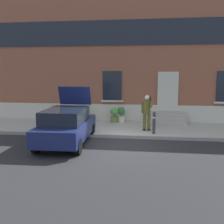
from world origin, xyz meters
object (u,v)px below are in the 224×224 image
Objects in this scene: planter_terracotta at (53,112)px; planter_cream at (121,114)px; bollard_near_person at (154,122)px; planter_olive at (114,114)px; hatchback_car_navy at (67,125)px; planter_charcoal at (83,113)px; person_on_phone at (147,110)px.

planter_cream is (4.10, -0.12, 0.00)m from planter_terracotta.
planter_olive is at bearing 130.10° from bollard_near_person.
planter_cream is (1.85, 4.39, -0.19)m from hatchback_car_navy.
hatchback_car_navy reaches higher than planter_charcoal.
planter_charcoal is 1.00× the size of planter_cream.
planter_terracotta is (-2.25, 4.50, -0.19)m from hatchback_car_navy.
bollard_near_person is 1.22× the size of planter_cream.
planter_charcoal is at bearing 136.73° from person_on_phone.
planter_terracotta is at bearing 154.18° from bollard_near_person.
hatchback_car_navy is 3.99m from bollard_near_person.
bollard_near_person is at bearing -25.82° from planter_terracotta.
planter_terracotta and planter_olive have the same top height.
planter_terracotta is 1.00× the size of planter_cream.
planter_cream is (0.38, 0.17, 0.00)m from planter_olive.
planter_terracotta is 1.00× the size of planter_charcoal.
planter_terracotta is at bearing 175.63° from planter_olive.
bollard_near_person is (3.63, 1.66, -0.09)m from hatchback_car_navy.
planter_olive and planter_cream have the same top height.
planter_terracotta is at bearing 144.22° from person_on_phone.
planter_cream is at bearing -1.61° from planter_terracotta.
bollard_near_person is 0.85m from person_on_phone.
person_on_phone reaches higher than planter_charcoal.
hatchback_car_navy is 4.78× the size of planter_cream.
person_on_phone is 6.00m from planter_terracotta.
planter_charcoal is 2.24m from planter_cream.
person_on_phone is (-0.34, 0.64, 0.44)m from bollard_near_person.
bollard_near_person is at bearing -76.56° from person_on_phone.
planter_terracotta is (-5.89, 2.85, -0.11)m from bollard_near_person.
bollard_near_person is at bearing 24.51° from hatchback_car_navy.
planter_charcoal and planter_olive have the same top height.
planter_charcoal is (-4.02, 2.70, -0.11)m from bollard_near_person.
planter_olive is (1.47, 4.22, -0.19)m from hatchback_car_navy.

